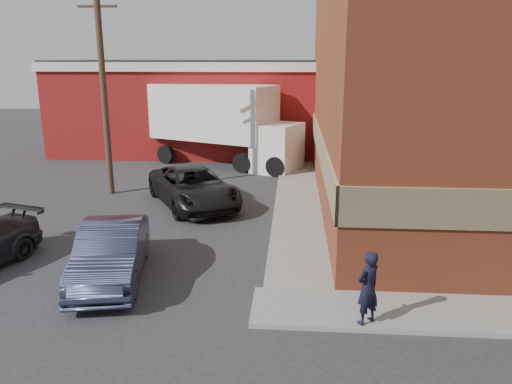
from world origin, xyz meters
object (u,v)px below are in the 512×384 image
(suv_a, at_px, (193,187))
(man, at_px, (368,288))
(warehouse, at_px, (193,106))
(brick_building, at_px, (503,85))
(utility_pole, at_px, (103,82))
(sedan, at_px, (111,252))
(box_truck, at_px, (227,120))

(suv_a, bearing_deg, man, -87.56)
(suv_a, bearing_deg, warehouse, 71.66)
(brick_building, bearing_deg, utility_pole, 179.98)
(man, height_order, sedan, man)
(warehouse, xyz_separation_m, utility_pole, (-1.50, -11.00, 1.93))
(man, relative_size, sedan, 0.37)
(man, distance_m, sedan, 6.74)
(brick_building, xyz_separation_m, suv_a, (-12.04, -1.55, -3.92))
(warehouse, relative_size, man, 9.86)
(utility_pole, distance_m, man, 14.73)
(brick_building, bearing_deg, box_truck, 152.06)
(man, bearing_deg, utility_pole, -86.64)
(brick_building, xyz_separation_m, warehouse, (-14.50, 11.00, -1.87))
(warehouse, distance_m, utility_pole, 11.27)
(utility_pole, bearing_deg, sedan, -69.74)
(utility_pole, height_order, box_truck, utility_pole)
(utility_pole, relative_size, man, 5.44)
(warehouse, bearing_deg, brick_building, -37.20)
(man, bearing_deg, suv_a, -96.94)
(utility_pole, bearing_deg, man, -47.85)
(utility_pole, xyz_separation_m, box_truck, (4.27, 6.21, -2.24))
(warehouse, bearing_deg, box_truck, -59.92)
(utility_pole, xyz_separation_m, sedan, (3.14, -8.50, -4.00))
(man, xyz_separation_m, suv_a, (-5.59, 9.00, -0.19))
(sedan, bearing_deg, warehouse, 83.79)
(man, bearing_deg, brick_building, -160.23)
(man, xyz_separation_m, sedan, (-6.41, 2.05, -0.20))
(man, distance_m, suv_a, 10.60)
(box_truck, bearing_deg, utility_pole, -100.31)
(warehouse, xyz_separation_m, sedan, (1.64, -19.50, -2.07))
(man, relative_size, box_truck, 0.18)
(warehouse, distance_m, box_truck, 5.54)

